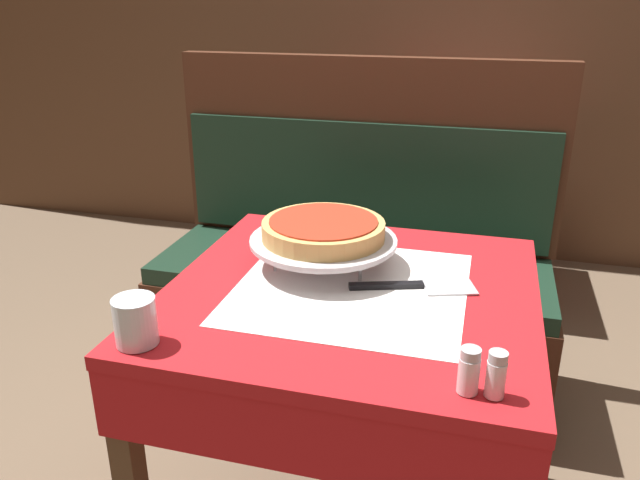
{
  "coord_description": "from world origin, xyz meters",
  "views": [
    {
      "loc": [
        0.26,
        -1.23,
        1.37
      ],
      "look_at": [
        -0.09,
        0.06,
        0.83
      ],
      "focal_mm": 35.0,
      "sensor_mm": 36.0,
      "label": 1
    }
  ],
  "objects_px": {
    "pizza_server": "(418,285)",
    "pepper_shaker": "(496,375)",
    "deep_dish_pizza": "(323,229)",
    "condiment_caddy": "(433,121)",
    "dining_table_rear": "(452,160)",
    "dining_table_front": "(351,329)",
    "booth_bench": "(352,297)",
    "water_glass_near": "(135,321)",
    "pizza_pan_stand": "(323,242)",
    "salt_shaker": "(469,371)"
  },
  "relations": [
    {
      "from": "booth_bench",
      "to": "pizza_pan_stand",
      "type": "relative_size",
      "value": 3.93
    },
    {
      "from": "pizza_server",
      "to": "condiment_caddy",
      "type": "height_order",
      "value": "condiment_caddy"
    },
    {
      "from": "salt_shaker",
      "to": "pepper_shaker",
      "type": "relative_size",
      "value": 0.99
    },
    {
      "from": "dining_table_rear",
      "to": "booth_bench",
      "type": "distance_m",
      "value": 1.02
    },
    {
      "from": "dining_table_front",
      "to": "deep_dish_pizza",
      "type": "bearing_deg",
      "value": 133.77
    },
    {
      "from": "pizza_pan_stand",
      "to": "dining_table_rear",
      "type": "bearing_deg",
      "value": 82.95
    },
    {
      "from": "salt_shaker",
      "to": "pizza_pan_stand",
      "type": "bearing_deg",
      "value": 130.12
    },
    {
      "from": "pizza_server",
      "to": "pepper_shaker",
      "type": "bearing_deg",
      "value": -65.64
    },
    {
      "from": "booth_bench",
      "to": "water_glass_near",
      "type": "relative_size",
      "value": 14.88
    },
    {
      "from": "dining_table_rear",
      "to": "pepper_shaker",
      "type": "bearing_deg",
      "value": -84.18
    },
    {
      "from": "pepper_shaker",
      "to": "booth_bench",
      "type": "bearing_deg",
      "value": 113.4
    },
    {
      "from": "dining_table_rear",
      "to": "salt_shaker",
      "type": "height_order",
      "value": "salt_shaker"
    },
    {
      "from": "dining_table_rear",
      "to": "booth_bench",
      "type": "relative_size",
      "value": 0.55
    },
    {
      "from": "water_glass_near",
      "to": "pepper_shaker",
      "type": "height_order",
      "value": "water_glass_near"
    },
    {
      "from": "dining_table_front",
      "to": "pepper_shaker",
      "type": "distance_m",
      "value": 0.48
    },
    {
      "from": "pizza_pan_stand",
      "to": "deep_dish_pizza",
      "type": "bearing_deg",
      "value": 180.0
    },
    {
      "from": "booth_bench",
      "to": "water_glass_near",
      "type": "height_order",
      "value": "booth_bench"
    },
    {
      "from": "pizza_server",
      "to": "condiment_caddy",
      "type": "bearing_deg",
      "value": 94.79
    },
    {
      "from": "dining_table_rear",
      "to": "condiment_caddy",
      "type": "height_order",
      "value": "condiment_caddy"
    },
    {
      "from": "booth_bench",
      "to": "water_glass_near",
      "type": "bearing_deg",
      "value": -99.28
    },
    {
      "from": "condiment_caddy",
      "to": "deep_dish_pizza",
      "type": "bearing_deg",
      "value": -93.02
    },
    {
      "from": "booth_bench",
      "to": "pizza_pan_stand",
      "type": "height_order",
      "value": "booth_bench"
    },
    {
      "from": "pizza_server",
      "to": "condiment_caddy",
      "type": "distance_m",
      "value": 1.75
    },
    {
      "from": "pizza_pan_stand",
      "to": "water_glass_near",
      "type": "distance_m",
      "value": 0.5
    },
    {
      "from": "dining_table_front",
      "to": "water_glass_near",
      "type": "relative_size",
      "value": 8.79
    },
    {
      "from": "dining_table_front",
      "to": "pizza_server",
      "type": "distance_m",
      "value": 0.19
    },
    {
      "from": "pepper_shaker",
      "to": "condiment_caddy",
      "type": "xyz_separation_m",
      "value": [
        -0.31,
        2.11,
        -0.0
      ]
    },
    {
      "from": "dining_table_front",
      "to": "salt_shaker",
      "type": "height_order",
      "value": "salt_shaker"
    },
    {
      "from": "booth_bench",
      "to": "salt_shaker",
      "type": "xyz_separation_m",
      "value": [
        0.43,
        -1.08,
        0.45
      ]
    },
    {
      "from": "deep_dish_pizza",
      "to": "dining_table_front",
      "type": "bearing_deg",
      "value": -46.23
    },
    {
      "from": "pizza_pan_stand",
      "to": "dining_table_front",
      "type": "bearing_deg",
      "value": -46.23
    },
    {
      "from": "dining_table_front",
      "to": "booth_bench",
      "type": "bearing_deg",
      "value": 101.79
    },
    {
      "from": "water_glass_near",
      "to": "booth_bench",
      "type": "bearing_deg",
      "value": 80.72
    },
    {
      "from": "condiment_caddy",
      "to": "pizza_server",
      "type": "bearing_deg",
      "value": -85.21
    },
    {
      "from": "booth_bench",
      "to": "deep_dish_pizza",
      "type": "height_order",
      "value": "booth_bench"
    },
    {
      "from": "pizza_pan_stand",
      "to": "deep_dish_pizza",
      "type": "distance_m",
      "value": 0.03
    },
    {
      "from": "dining_table_front",
      "to": "condiment_caddy",
      "type": "distance_m",
      "value": 1.79
    },
    {
      "from": "dining_table_front",
      "to": "condiment_caddy",
      "type": "xyz_separation_m",
      "value": [
        -0.0,
        1.78,
        0.15
      ]
    },
    {
      "from": "dining_table_front",
      "to": "dining_table_rear",
      "type": "height_order",
      "value": "dining_table_front"
    },
    {
      "from": "dining_table_rear",
      "to": "pepper_shaker",
      "type": "height_order",
      "value": "pepper_shaker"
    },
    {
      "from": "dining_table_front",
      "to": "pizza_server",
      "type": "relative_size",
      "value": 2.87
    },
    {
      "from": "deep_dish_pizza",
      "to": "pizza_server",
      "type": "height_order",
      "value": "deep_dish_pizza"
    },
    {
      "from": "dining_table_front",
      "to": "deep_dish_pizza",
      "type": "xyz_separation_m",
      "value": [
        -0.09,
        0.09,
        0.2
      ]
    },
    {
      "from": "dining_table_rear",
      "to": "deep_dish_pizza",
      "type": "height_order",
      "value": "deep_dish_pizza"
    },
    {
      "from": "booth_bench",
      "to": "dining_table_front",
      "type": "bearing_deg",
      "value": -78.21
    },
    {
      "from": "deep_dish_pizza",
      "to": "pizza_server",
      "type": "distance_m",
      "value": 0.26
    },
    {
      "from": "pizza_pan_stand",
      "to": "deep_dish_pizza",
      "type": "xyz_separation_m",
      "value": [
        -0.0,
        0.0,
        0.03
      ]
    },
    {
      "from": "water_glass_near",
      "to": "pizza_pan_stand",
      "type": "bearing_deg",
      "value": 60.6
    },
    {
      "from": "deep_dish_pizza",
      "to": "condiment_caddy",
      "type": "relative_size",
      "value": 1.57
    },
    {
      "from": "dining_table_rear",
      "to": "water_glass_near",
      "type": "height_order",
      "value": "water_glass_near"
    }
  ]
}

